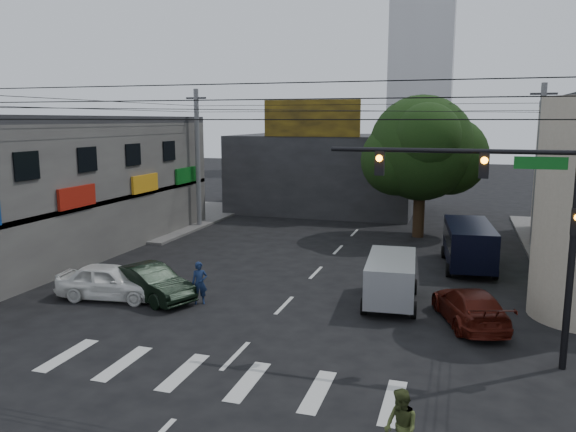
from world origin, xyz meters
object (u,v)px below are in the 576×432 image
at_px(navy_van, 469,246).
at_px(traffic_officer, 200,283).
at_px(utility_pole_far_right, 538,167).
at_px(street_tree, 421,148).
at_px(silver_minivan, 391,281).
at_px(pedestrian_olive, 401,428).
at_px(traffic_gantry, 512,203).
at_px(maroon_sedan, 470,306).
at_px(white_compact, 110,281).
at_px(utility_pole_far_left, 198,159).
at_px(dark_sedan, 150,283).

relative_size(navy_van, traffic_officer, 3.32).
relative_size(utility_pole_far_right, traffic_officer, 5.44).
height_order(street_tree, silver_minivan, street_tree).
height_order(street_tree, pedestrian_olive, street_tree).
bearing_deg(traffic_gantry, maroon_sedan, 106.62).
height_order(white_compact, traffic_officer, traffic_officer).
bearing_deg(pedestrian_olive, utility_pole_far_left, -179.63).
height_order(utility_pole_far_right, pedestrian_olive, utility_pole_far_right).
distance_m(maroon_sedan, traffic_officer, 10.21).
height_order(traffic_gantry, white_compact, traffic_gantry).
xyz_separation_m(traffic_gantry, pedestrian_olive, (-2.39, -6.07, -4.00)).
xyz_separation_m(silver_minivan, navy_van, (2.96, 6.63, 0.16)).
bearing_deg(dark_sedan, street_tree, -7.51).
distance_m(white_compact, silver_minivan, 11.31).
xyz_separation_m(street_tree, dark_sedan, (-9.43, -15.88, -4.77)).
relative_size(utility_pole_far_right, pedestrian_olive, 5.57).
xyz_separation_m(silver_minivan, pedestrian_olive, (1.49, -10.52, -0.10)).
height_order(maroon_sedan, silver_minivan, silver_minivan).
bearing_deg(utility_pole_far_right, utility_pole_far_left, 180.00).
xyz_separation_m(dark_sedan, traffic_officer, (2.16, 0.11, 0.15)).
xyz_separation_m(silver_minivan, traffic_officer, (-7.21, -2.21, -0.09)).
bearing_deg(traffic_gantry, dark_sedan, 170.88).
height_order(maroon_sedan, navy_van, navy_van).
distance_m(street_tree, dark_sedan, 19.07).
height_order(street_tree, traffic_officer, street_tree).
height_order(white_compact, navy_van, navy_van).
relative_size(street_tree, maroon_sedan, 1.82).
xyz_separation_m(utility_pole_far_left, traffic_officer, (7.24, -14.77, -3.75)).
bearing_deg(maroon_sedan, traffic_gantry, 88.90).
bearing_deg(street_tree, utility_pole_far_left, -176.05).
height_order(utility_pole_far_left, dark_sedan, utility_pole_far_left).
distance_m(street_tree, navy_van, 8.70).
bearing_deg(white_compact, dark_sedan, -83.49).
relative_size(utility_pole_far_right, dark_sedan, 2.05).
bearing_deg(white_compact, silver_minivan, -83.48).
distance_m(navy_van, pedestrian_olive, 17.22).
distance_m(utility_pole_far_left, utility_pole_far_right, 21.00).
bearing_deg(pedestrian_olive, traffic_officer, -167.94).
bearing_deg(utility_pole_far_left, silver_minivan, -40.99).
xyz_separation_m(traffic_gantry, navy_van, (-0.91, 11.08, -3.74)).
distance_m(utility_pole_far_right, dark_sedan, 22.14).
relative_size(traffic_gantry, silver_minivan, 1.62).
height_order(utility_pole_far_left, maroon_sedan, utility_pole_far_left).
xyz_separation_m(utility_pole_far_right, traffic_officer, (-13.76, -14.77, -3.75)).
distance_m(traffic_gantry, utility_pole_far_right, 17.21).
relative_size(dark_sedan, pedestrian_olive, 2.72).
height_order(maroon_sedan, pedestrian_olive, pedestrian_olive).
relative_size(dark_sedan, silver_minivan, 1.01).
height_order(utility_pole_far_left, traffic_officer, utility_pole_far_left).
bearing_deg(dark_sedan, traffic_gantry, -75.93).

